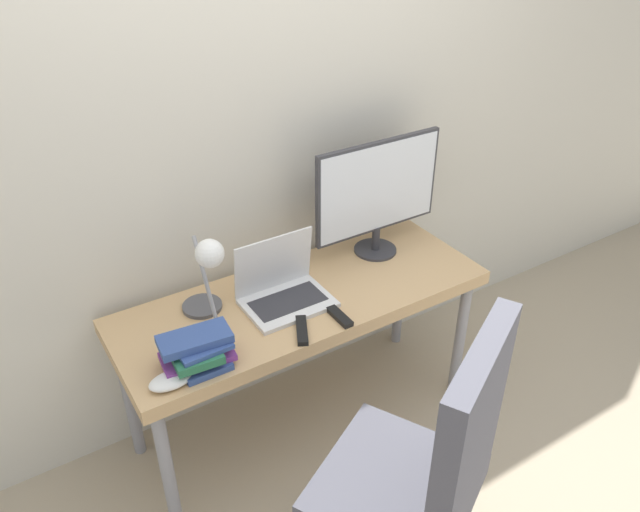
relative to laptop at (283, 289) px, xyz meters
The scene contains 11 objects.
ground_plane 0.82m from the laptop, 73.60° to the right, with size 12.00×12.00×0.00m, color tan.
wall_back 0.64m from the laptop, 75.90° to the left, with size 8.00×0.05×2.60m.
desk 0.15m from the laptop, ahead, with size 1.55×0.57×0.71m.
laptop is the anchor object (origin of this frame).
monitor 0.61m from the laptop, 12.02° to the left, with size 0.62×0.19×0.53m.
desk_lamp 0.35m from the laptop, behind, with size 0.16×0.28×0.38m.
office_chair 0.92m from the laptop, 90.84° to the right, with size 0.66×0.65×1.16m.
book_stack 0.47m from the laptop, 157.84° to the right, with size 0.26×0.19×0.13m.
tv_remote 0.26m from the laptop, 60.49° to the right, with size 0.04×0.13×0.02m.
media_remote 0.22m from the laptop, 100.98° to the right, with size 0.11×0.16×0.02m.
game_controller 0.60m from the laptop, 158.36° to the right, with size 0.16×0.09×0.04m.
Camera 1 is at (-1.05, -1.51, 2.19)m, focal length 35.00 mm.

